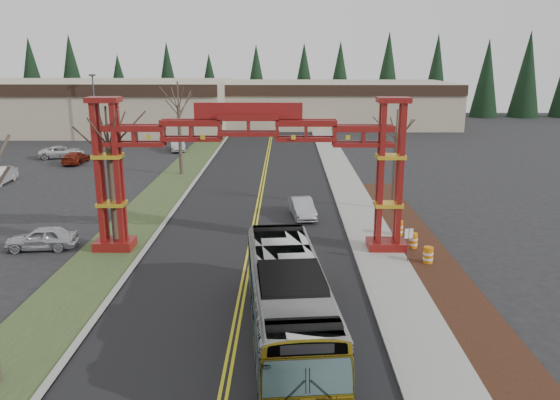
{
  "coord_description": "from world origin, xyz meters",
  "views": [
    {
      "loc": [
        2.08,
        -12.37,
        11.04
      ],
      "look_at": [
        1.79,
        14.92,
        3.86
      ],
      "focal_mm": 35.0,
      "sensor_mm": 36.0,
      "label": 1
    }
  ],
  "objects_px": {
    "parked_car_mid_a": "(76,158)",
    "bare_tree_median_far": "(178,106)",
    "gateway_arch": "(249,150)",
    "barrel_south": "(428,256)",
    "silver_sedan": "(302,208)",
    "bare_tree_right_far": "(396,137)",
    "bare_tree_median_mid": "(108,147)",
    "retail_building_east": "(333,103)",
    "barrel_mid": "(413,241)",
    "retail_building_west": "(77,106)",
    "light_pole_far": "(95,104)",
    "street_sign": "(409,239)",
    "parked_car_near_a": "(42,238)",
    "parked_car_far_a": "(178,145)",
    "barrel_north": "(398,229)",
    "parked_car_far_b": "(62,152)",
    "transit_bus": "(288,301)"
  },
  "relations": [
    {
      "from": "retail_building_west",
      "to": "retail_building_east",
      "type": "xyz_separation_m",
      "value": [
        40.0,
        8.0,
        -0.25
      ]
    },
    {
      "from": "bare_tree_median_far",
      "to": "parked_car_near_a",
      "type": "bearing_deg",
      "value": -101.5
    },
    {
      "from": "retail_building_east",
      "to": "parked_car_near_a",
      "type": "bearing_deg",
      "value": -109.8
    },
    {
      "from": "gateway_arch",
      "to": "parked_car_far_b",
      "type": "distance_m",
      "value": 38.27
    },
    {
      "from": "parked_car_mid_a",
      "to": "bare_tree_median_far",
      "type": "relative_size",
      "value": 0.5
    },
    {
      "from": "gateway_arch",
      "to": "retail_building_east",
      "type": "xyz_separation_m",
      "value": [
        10.0,
        61.95,
        -2.47
      ]
    },
    {
      "from": "barrel_south",
      "to": "bare_tree_median_far",
      "type": "bearing_deg",
      "value": 127.33
    },
    {
      "from": "retail_building_west",
      "to": "barrel_mid",
      "type": "xyz_separation_m",
      "value": [
        39.61,
        -53.78,
        -3.26
      ]
    },
    {
      "from": "parked_car_near_a",
      "to": "bare_tree_right_far",
      "type": "bearing_deg",
      "value": 105.11
    },
    {
      "from": "parked_car_far_b",
      "to": "bare_tree_median_mid",
      "type": "height_order",
      "value": "bare_tree_median_mid"
    },
    {
      "from": "gateway_arch",
      "to": "bare_tree_median_far",
      "type": "relative_size",
      "value": 2.05
    },
    {
      "from": "retail_building_east",
      "to": "bare_tree_right_far",
      "type": "bearing_deg",
      "value": -90.0
    },
    {
      "from": "transit_bus",
      "to": "silver_sedan",
      "type": "distance_m",
      "value": 17.37
    },
    {
      "from": "parked_car_far_a",
      "to": "light_pole_far",
      "type": "xyz_separation_m",
      "value": [
        -11.92,
        6.51,
        4.36
      ]
    },
    {
      "from": "street_sign",
      "to": "barrel_south",
      "type": "height_order",
      "value": "street_sign"
    },
    {
      "from": "gateway_arch",
      "to": "barrel_north",
      "type": "bearing_deg",
      "value": 15.33
    },
    {
      "from": "transit_bus",
      "to": "street_sign",
      "type": "relative_size",
      "value": 5.93
    },
    {
      "from": "gateway_arch",
      "to": "barrel_south",
      "type": "height_order",
      "value": "gateway_arch"
    },
    {
      "from": "parked_car_mid_a",
      "to": "barrel_south",
      "type": "bearing_deg",
      "value": 137.02
    },
    {
      "from": "bare_tree_median_far",
      "to": "light_pole_far",
      "type": "relative_size",
      "value": 1.0
    },
    {
      "from": "light_pole_far",
      "to": "gateway_arch",
      "type": "bearing_deg",
      "value": -61.04
    },
    {
      "from": "silver_sedan",
      "to": "parked_car_far_a",
      "type": "xyz_separation_m",
      "value": [
        -14.25,
        28.08,
        0.09
      ]
    },
    {
      "from": "bare_tree_median_mid",
      "to": "street_sign",
      "type": "xyz_separation_m",
      "value": [
        16.79,
        -2.37,
        -4.65
      ]
    },
    {
      "from": "silver_sedan",
      "to": "light_pole_far",
      "type": "xyz_separation_m",
      "value": [
        -26.17,
        34.59,
        4.45
      ]
    },
    {
      "from": "barrel_north",
      "to": "light_pole_far",
      "type": "bearing_deg",
      "value": 129.57
    },
    {
      "from": "gateway_arch",
      "to": "silver_sedan",
      "type": "relative_size",
      "value": 4.45
    },
    {
      "from": "parked_car_far_a",
      "to": "light_pole_far",
      "type": "height_order",
      "value": "light_pole_far"
    },
    {
      "from": "silver_sedan",
      "to": "barrel_mid",
      "type": "relative_size",
      "value": 4.08
    },
    {
      "from": "parked_car_far_a",
      "to": "light_pole_far",
      "type": "relative_size",
      "value": 0.52
    },
    {
      "from": "retail_building_east",
      "to": "bare_tree_median_mid",
      "type": "relative_size",
      "value": 4.53
    },
    {
      "from": "silver_sedan",
      "to": "parked_car_mid_a",
      "type": "height_order",
      "value": "silver_sedan"
    },
    {
      "from": "transit_bus",
      "to": "bare_tree_right_far",
      "type": "xyz_separation_m",
      "value": [
        7.82,
        19.07,
        3.8
      ]
    },
    {
      "from": "parked_car_mid_a",
      "to": "light_pole_far",
      "type": "distance_m",
      "value": 15.68
    },
    {
      "from": "light_pole_far",
      "to": "street_sign",
      "type": "distance_m",
      "value": 54.0
    },
    {
      "from": "silver_sedan",
      "to": "barrel_north",
      "type": "distance_m",
      "value": 7.36
    },
    {
      "from": "barrel_mid",
      "to": "retail_building_west",
      "type": "bearing_deg",
      "value": 126.37
    },
    {
      "from": "silver_sedan",
      "to": "bare_tree_median_far",
      "type": "xyz_separation_m",
      "value": [
        -11.25,
        14.35,
        5.88
      ]
    },
    {
      "from": "parked_car_mid_a",
      "to": "parked_car_far_b",
      "type": "height_order",
      "value": "parked_car_far_b"
    },
    {
      "from": "street_sign",
      "to": "light_pole_far",
      "type": "bearing_deg",
      "value": 126.05
    },
    {
      "from": "gateway_arch",
      "to": "silver_sedan",
      "type": "bearing_deg",
      "value": 64.56
    },
    {
      "from": "bare_tree_median_mid",
      "to": "bare_tree_median_far",
      "type": "distance_m",
      "value": 20.95
    },
    {
      "from": "bare_tree_right_far",
      "to": "barrel_south",
      "type": "bearing_deg",
      "value": -90.62
    },
    {
      "from": "parked_car_far_b",
      "to": "bare_tree_median_mid",
      "type": "relative_size",
      "value": 0.58
    },
    {
      "from": "retail_building_west",
      "to": "bare_tree_median_far",
      "type": "distance_m",
      "value": 39.57
    },
    {
      "from": "parked_car_mid_a",
      "to": "bare_tree_median_far",
      "type": "xyz_separation_m",
      "value": [
        12.3,
        -5.45,
        5.92
      ]
    },
    {
      "from": "retail_building_west",
      "to": "barrel_south",
      "type": "distance_m",
      "value": 69.01
    },
    {
      "from": "bare_tree_median_mid",
      "to": "street_sign",
      "type": "height_order",
      "value": "bare_tree_median_mid"
    },
    {
      "from": "gateway_arch",
      "to": "parked_car_mid_a",
      "type": "xyz_separation_m",
      "value": [
        -20.3,
        26.63,
        -5.34
      ]
    },
    {
      "from": "bare_tree_right_far",
      "to": "bare_tree_median_mid",
      "type": "bearing_deg",
      "value": -155.09
    },
    {
      "from": "bare_tree_right_far",
      "to": "street_sign",
      "type": "xyz_separation_m",
      "value": [
        -1.21,
        -10.73,
        -4.01
      ]
    }
  ]
}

